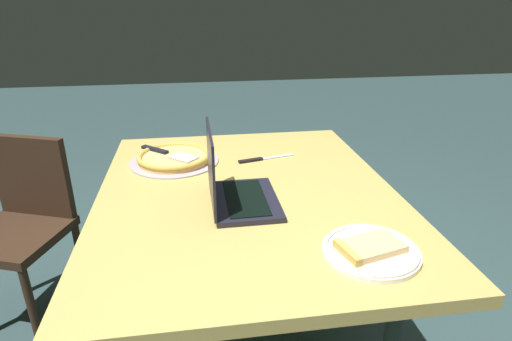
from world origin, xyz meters
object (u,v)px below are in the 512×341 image
Objects in this scene: laptop at (233,188)px; pizza_tray at (174,158)px; pizza_plate at (370,250)px; table_knife at (261,159)px; dining_table at (248,207)px; chair_near at (23,220)px.

pizza_tray is (-0.41, -0.20, -0.04)m from laptop.
table_knife is (-0.72, -0.18, -0.01)m from pizza_plate.
laptop reaches higher than table_knife.
pizza_tray is 1.46× the size of table_knife.
dining_table is at bearing 39.50° from pizza_tray.
table_knife is 1.09m from chair_near.
laptop is at bearing -136.15° from pizza_plate.
dining_table is 4.19× the size of laptop.
pizza_tray is at bearing -94.99° from table_knife.
chair_near is (-0.43, -0.94, -0.22)m from dining_table.
table_knife is at bearing 161.58° from dining_table.
laptop is 0.48m from pizza_plate.
laptop is at bearing -22.16° from table_knife.
pizza_plate is (0.44, 0.27, 0.08)m from dining_table.
table_knife is at bearing 82.04° from chair_near.
laptop is 1.24× the size of table_knife.
dining_table is 0.17m from laptop.
chair_near reaches higher than table_knife.
table_knife is 0.29× the size of chair_near.
dining_table is at bearing 65.46° from chair_near.
dining_table is at bearing -148.09° from pizza_plate.
pizza_tray is 0.75m from chair_near.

